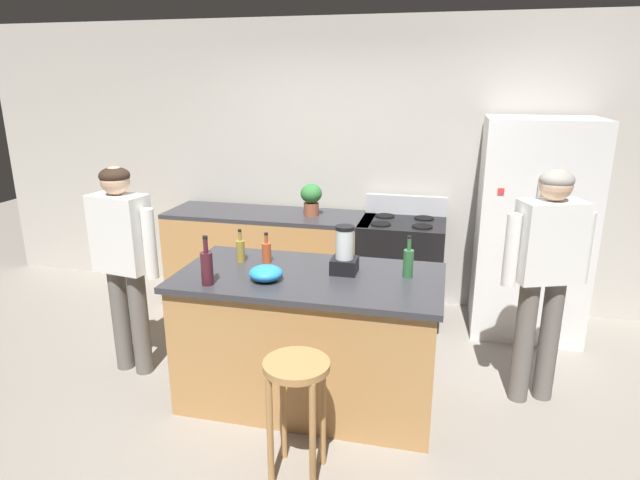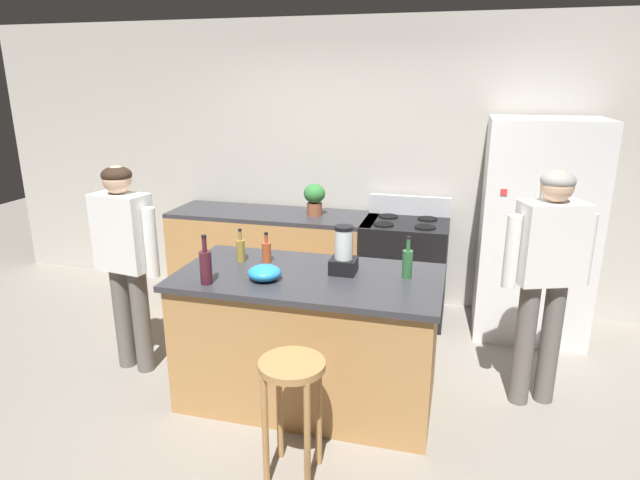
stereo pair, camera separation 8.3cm
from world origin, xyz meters
TOP-DOWN VIEW (x-y plane):
  - ground_plane at (0.00, 0.00)m, footprint 14.00×14.00m
  - back_wall at (0.00, 1.95)m, footprint 8.00×0.10m
  - kitchen_island at (0.00, 0.00)m, footprint 1.74×0.90m
  - back_counter_run at (-0.80, 1.55)m, footprint 2.00×0.64m
  - refrigerator at (1.57, 1.50)m, footprint 0.90×0.73m
  - stove_range at (0.47, 1.52)m, footprint 0.76×0.65m
  - person_by_island_left at (-1.41, 0.05)m, footprint 0.60×0.28m
  - person_by_sink_right at (1.50, 0.35)m, footprint 0.58×0.35m
  - bar_stool at (0.13, -0.76)m, footprint 0.36×0.36m
  - potted_plant at (-0.38, 1.55)m, footprint 0.20×0.20m
  - blender_appliance at (0.22, 0.09)m, footprint 0.17×0.17m
  - bottle_cooking_sauce at (-0.35, 0.17)m, footprint 0.06×0.06m
  - bottle_wine at (-0.57, -0.32)m, footprint 0.08×0.08m
  - bottle_vinegar at (-0.53, 0.14)m, footprint 0.06×0.06m
  - bottle_olive_oil at (0.63, 0.11)m, footprint 0.07×0.07m
  - mixing_bowl at (-0.24, -0.16)m, footprint 0.21×0.21m

SIDE VIEW (x-z plane):
  - ground_plane at x=0.00m, z-range 0.00..0.00m
  - back_counter_run at x=-0.80m, z-range 0.00..0.92m
  - kitchen_island at x=0.00m, z-range 0.00..0.92m
  - stove_range at x=0.47m, z-range -0.08..1.02m
  - bar_stool at x=0.13m, z-range 0.19..0.90m
  - refrigerator at x=1.57m, z-range 0.00..1.85m
  - person_by_island_left at x=-1.41m, z-range 0.16..1.73m
  - mixing_bowl at x=-0.24m, z-range 0.92..1.01m
  - person_by_sink_right at x=1.50m, z-range 0.17..1.78m
  - bottle_cooking_sauce at x=-0.35m, z-range 0.89..1.10m
  - bottle_vinegar at x=-0.53m, z-range 0.88..1.12m
  - bottle_olive_oil at x=0.63m, z-range 0.88..1.15m
  - bottle_wine at x=-0.57m, z-range 0.87..1.19m
  - blender_appliance at x=0.22m, z-range 0.89..1.21m
  - potted_plant at x=-0.38m, z-range 0.94..1.24m
  - back_wall at x=0.00m, z-range 0.00..2.70m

